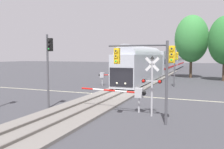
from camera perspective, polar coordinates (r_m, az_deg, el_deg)
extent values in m
plane|color=#3D3D42|center=(24.59, 0.72, -5.01)|extent=(220.00, 220.00, 0.00)
cube|color=beige|center=(24.59, 0.72, -5.00)|extent=(44.00, 0.20, 0.01)
cube|color=slate|center=(24.57, 0.72, -4.80)|extent=(4.40, 80.00, 0.18)
cube|color=#56514C|center=(24.81, -0.83, -4.33)|extent=(0.10, 80.00, 0.14)
cube|color=#56514C|center=(24.30, 2.31, -4.53)|extent=(0.10, 80.00, 0.14)
cube|color=#B2B7C1|center=(35.10, 7.34, 1.61)|extent=(3.00, 18.69, 3.90)
cube|color=black|center=(26.19, 2.25, -0.69)|extent=(2.76, 0.08, 2.15)
cylinder|color=#B2B7C1|center=(35.04, 7.37, 4.60)|extent=(2.76, 16.82, 2.76)
sphere|color=#F4F2CC|center=(26.42, 1.22, -2.13)|extent=(0.24, 0.24, 0.24)
sphere|color=#F4F2CC|center=(26.09, 3.28, -2.22)|extent=(0.24, 0.24, 0.24)
cube|color=#B7BCC6|center=(56.33, 12.82, 3.06)|extent=(3.00, 22.86, 4.60)
cube|color=black|center=(56.11, 14.35, 3.33)|extent=(0.04, 20.58, 0.90)
cube|color=red|center=(56.16, 14.33, 1.85)|extent=(0.04, 21.03, 0.36)
cube|color=#B7BCC6|center=(79.89, 15.45, 3.47)|extent=(3.00, 22.86, 4.60)
cube|color=black|center=(79.73, 16.53, 3.66)|extent=(0.04, 20.58, 0.90)
cube|color=red|center=(79.77, 16.52, 2.62)|extent=(0.04, 21.03, 0.36)
cylinder|color=#B7B7BC|center=(17.20, 6.58, -7.42)|extent=(0.14, 0.14, 1.10)
cube|color=#B7B7BC|center=(17.03, 6.61, -4.46)|extent=(0.56, 0.40, 0.70)
sphere|color=black|center=(16.95, 7.75, -4.52)|extent=(0.36, 0.36, 0.36)
cylinder|color=red|center=(17.16, 5.11, -4.35)|extent=(0.93, 0.12, 0.14)
cylinder|color=white|center=(17.44, 2.19, -4.13)|extent=(0.93, 0.12, 0.14)
cylinder|color=red|center=(17.76, -0.63, -3.90)|extent=(0.93, 0.12, 0.14)
cylinder|color=white|center=(18.12, -3.35, -3.67)|extent=(0.93, 0.12, 0.14)
cylinder|color=red|center=(18.53, -5.95, -3.45)|extent=(0.93, 0.12, 0.14)
sphere|color=red|center=(18.74, -7.20, -3.34)|extent=(0.14, 0.14, 0.14)
cylinder|color=#B2B2B7|center=(16.07, 9.71, -3.24)|extent=(0.14, 0.14, 3.91)
cube|color=white|center=(15.90, 9.78, 2.48)|extent=(0.98, 0.05, 0.98)
cube|color=white|center=(15.90, 9.78, 2.48)|extent=(0.98, 0.05, 0.98)
cube|color=#B2B2B7|center=(16.01, 9.74, -1.58)|extent=(1.10, 0.08, 0.08)
cylinder|color=black|center=(16.03, 7.74, -1.54)|extent=(0.26, 0.18, 0.26)
cylinder|color=black|center=(15.81, 11.61, -1.69)|extent=(0.26, 0.18, 0.26)
sphere|color=red|center=(15.94, 7.65, -1.58)|extent=(0.20, 0.20, 0.20)
sphere|color=red|center=(15.71, 11.55, -1.73)|extent=(0.20, 0.20, 0.20)
cone|color=black|center=(15.91, 9.82, 4.17)|extent=(0.28, 0.28, 0.22)
cylinder|color=#B7B7BC|center=(31.99, -2.40, -1.75)|extent=(0.14, 0.14, 1.10)
cube|color=#B7B7BC|center=(31.90, -2.40, -0.14)|extent=(0.56, 0.40, 0.70)
sphere|color=black|center=(32.05, -2.97, -0.12)|extent=(0.36, 0.36, 0.36)
cylinder|color=red|center=(31.72, -1.64, -0.11)|extent=(0.93, 0.12, 0.18)
cylinder|color=white|center=(31.36, -0.09, -0.05)|extent=(0.93, 0.12, 0.18)
cylinder|color=red|center=(31.03, 1.49, 0.00)|extent=(0.93, 0.12, 0.18)
cylinder|color=white|center=(30.72, 3.11, 0.06)|extent=(0.93, 0.12, 0.18)
cylinder|color=red|center=(30.43, 4.76, 0.13)|extent=(0.93, 0.12, 0.18)
sphere|color=red|center=(30.30, 5.59, 0.16)|extent=(0.14, 0.14, 0.14)
cylinder|color=#4C4C51|center=(18.89, -15.39, 0.68)|extent=(0.16, 0.16, 5.77)
cube|color=black|center=(18.70, -14.85, 7.04)|extent=(0.34, 0.26, 1.00)
sphere|color=#262626|center=(18.60, -15.14, 8.04)|extent=(0.20, 0.20, 0.20)
cylinder|color=black|center=(18.57, -15.20, 8.04)|extent=(0.24, 0.10, 0.24)
sphere|color=#262626|center=(18.58, -15.12, 7.05)|extent=(0.20, 0.20, 0.20)
cylinder|color=black|center=(18.56, -15.18, 7.05)|extent=(0.24, 0.10, 0.24)
sphere|color=green|center=(18.57, -15.10, 6.06)|extent=(0.20, 0.20, 0.20)
cylinder|color=black|center=(18.55, -15.16, 6.07)|extent=(0.24, 0.10, 0.24)
cylinder|color=#4C4C51|center=(14.17, 13.17, -2.11)|extent=(0.16, 0.16, 5.01)
cube|color=gold|center=(14.03, 14.44, 4.79)|extent=(0.34, 0.26, 1.00)
sphere|color=#262626|center=(13.89, 14.39, 6.11)|extent=(0.20, 0.20, 0.20)
cylinder|color=gold|center=(13.86, 14.37, 6.11)|extent=(0.24, 0.10, 0.24)
sphere|color=#262626|center=(13.88, 14.36, 4.79)|extent=(0.20, 0.20, 0.20)
cylinder|color=gold|center=(13.85, 14.34, 4.79)|extent=(0.24, 0.10, 0.24)
sphere|color=green|center=(13.89, 14.33, 3.47)|extent=(0.20, 0.20, 0.20)
cylinder|color=gold|center=(13.86, 14.32, 3.47)|extent=(0.24, 0.10, 0.24)
cylinder|color=#4C4C51|center=(14.47, 6.06, 7.08)|extent=(3.68, 0.12, 0.12)
cube|color=gold|center=(14.85, 1.23, 4.54)|extent=(0.34, 0.26, 1.00)
sphere|color=#262626|center=(14.71, 1.03, 5.78)|extent=(0.20, 0.20, 0.20)
cylinder|color=gold|center=(14.69, 0.99, 5.78)|extent=(0.24, 0.10, 0.24)
sphere|color=#262626|center=(14.71, 1.02, 4.54)|extent=(0.20, 0.20, 0.20)
cylinder|color=gold|center=(14.68, 0.98, 4.54)|extent=(0.24, 0.10, 0.24)
sphere|color=green|center=(14.72, 1.02, 3.29)|extent=(0.20, 0.20, 0.20)
cylinder|color=gold|center=(14.69, 0.98, 3.29)|extent=(0.24, 0.10, 0.24)
cylinder|color=#4C4C51|center=(31.64, 14.99, 1.45)|extent=(0.16, 0.16, 4.87)
cube|color=gold|center=(31.56, 15.56, 4.39)|extent=(0.34, 0.26, 1.00)
sphere|color=#262626|center=(31.41, 15.54, 4.97)|extent=(0.20, 0.20, 0.20)
cylinder|color=gold|center=(31.38, 15.54, 4.98)|extent=(0.24, 0.10, 0.24)
sphere|color=#262626|center=(31.41, 15.53, 4.39)|extent=(0.20, 0.20, 0.20)
cylinder|color=gold|center=(31.38, 15.53, 4.39)|extent=(0.24, 0.10, 0.24)
sphere|color=green|center=(31.41, 15.52, 3.81)|extent=(0.20, 0.20, 0.20)
cylinder|color=gold|center=(31.38, 15.51, 3.81)|extent=(0.24, 0.10, 0.24)
cylinder|color=#4C3828|center=(45.40, 18.67, 1.73)|extent=(0.48, 0.48, 3.95)
ellipsoid|color=#38843D|center=(45.44, 18.84, 8.27)|extent=(6.00, 6.00, 8.55)
cylinder|color=#4C3828|center=(41.83, 25.59, 1.07)|extent=(0.38, 0.38, 3.65)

